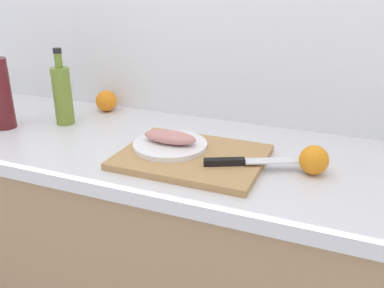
{
  "coord_description": "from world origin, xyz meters",
  "views": [
    {
      "loc": [
        0.56,
        -1.07,
        1.39
      ],
      "look_at": [
        0.15,
        -0.07,
        0.95
      ],
      "focal_mm": 38.89,
      "sensor_mm": 36.0,
      "label": 1
    }
  ],
  "objects_px": {
    "fish_fillet": "(170,137)",
    "white_plate": "(170,145)",
    "olive_oil_bottle": "(62,94)",
    "orange_0": "(106,101)",
    "cutting_board": "(192,157)",
    "chef_knife": "(244,161)",
    "wine_bottle": "(0,92)"
  },
  "relations": [
    {
      "from": "wine_bottle",
      "to": "cutting_board",
      "type": "bearing_deg",
      "value": -0.73
    },
    {
      "from": "cutting_board",
      "to": "orange_0",
      "type": "distance_m",
      "value": 0.57
    },
    {
      "from": "chef_knife",
      "to": "olive_oil_bottle",
      "type": "distance_m",
      "value": 0.71
    },
    {
      "from": "white_plate",
      "to": "orange_0",
      "type": "distance_m",
      "value": 0.49
    },
    {
      "from": "wine_bottle",
      "to": "orange_0",
      "type": "height_order",
      "value": "wine_bottle"
    },
    {
      "from": "cutting_board",
      "to": "orange_0",
      "type": "bearing_deg",
      "value": 147.99
    },
    {
      "from": "white_plate",
      "to": "chef_knife",
      "type": "relative_size",
      "value": 0.8
    },
    {
      "from": "chef_knife",
      "to": "olive_oil_bottle",
      "type": "bearing_deg",
      "value": 143.42
    },
    {
      "from": "wine_bottle",
      "to": "orange_0",
      "type": "xyz_separation_m",
      "value": [
        0.22,
        0.29,
        -0.09
      ]
    },
    {
      "from": "wine_bottle",
      "to": "orange_0",
      "type": "relative_size",
      "value": 4.0
    },
    {
      "from": "chef_knife",
      "to": "wine_bottle",
      "type": "relative_size",
      "value": 0.84
    },
    {
      "from": "wine_bottle",
      "to": "fish_fillet",
      "type": "bearing_deg",
      "value": 0.86
    },
    {
      "from": "cutting_board",
      "to": "chef_knife",
      "type": "height_order",
      "value": "chef_knife"
    },
    {
      "from": "wine_bottle",
      "to": "chef_knife",
      "type": "bearing_deg",
      "value": -1.48
    },
    {
      "from": "orange_0",
      "to": "wine_bottle",
      "type": "bearing_deg",
      "value": -127.25
    },
    {
      "from": "orange_0",
      "to": "olive_oil_bottle",
      "type": "bearing_deg",
      "value": -107.35
    },
    {
      "from": "fish_fillet",
      "to": "chef_knife",
      "type": "distance_m",
      "value": 0.24
    },
    {
      "from": "fish_fillet",
      "to": "olive_oil_bottle",
      "type": "relative_size",
      "value": 0.62
    },
    {
      "from": "wine_bottle",
      "to": "orange_0",
      "type": "bearing_deg",
      "value": 52.75
    },
    {
      "from": "cutting_board",
      "to": "wine_bottle",
      "type": "height_order",
      "value": "wine_bottle"
    },
    {
      "from": "fish_fillet",
      "to": "white_plate",
      "type": "bearing_deg",
      "value": 90.0
    },
    {
      "from": "chef_knife",
      "to": "orange_0",
      "type": "xyz_separation_m",
      "value": [
        -0.64,
        0.31,
        0.01
      ]
    },
    {
      "from": "cutting_board",
      "to": "chef_knife",
      "type": "bearing_deg",
      "value": -4.86
    },
    {
      "from": "chef_knife",
      "to": "wine_bottle",
      "type": "xyz_separation_m",
      "value": [
        -0.86,
        0.02,
        0.1
      ]
    },
    {
      "from": "white_plate",
      "to": "olive_oil_bottle",
      "type": "xyz_separation_m",
      "value": [
        -0.46,
        0.1,
        0.08
      ]
    },
    {
      "from": "chef_knife",
      "to": "olive_oil_bottle",
      "type": "relative_size",
      "value": 1.03
    },
    {
      "from": "cutting_board",
      "to": "olive_oil_bottle",
      "type": "relative_size",
      "value": 1.52
    },
    {
      "from": "olive_oil_bottle",
      "to": "wine_bottle",
      "type": "bearing_deg",
      "value": -145.74
    },
    {
      "from": "cutting_board",
      "to": "olive_oil_bottle",
      "type": "distance_m",
      "value": 0.56
    },
    {
      "from": "fish_fillet",
      "to": "chef_knife",
      "type": "relative_size",
      "value": 0.6
    },
    {
      "from": "cutting_board",
      "to": "olive_oil_bottle",
      "type": "height_order",
      "value": "olive_oil_bottle"
    },
    {
      "from": "fish_fillet",
      "to": "wine_bottle",
      "type": "relative_size",
      "value": 0.5
    }
  ]
}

